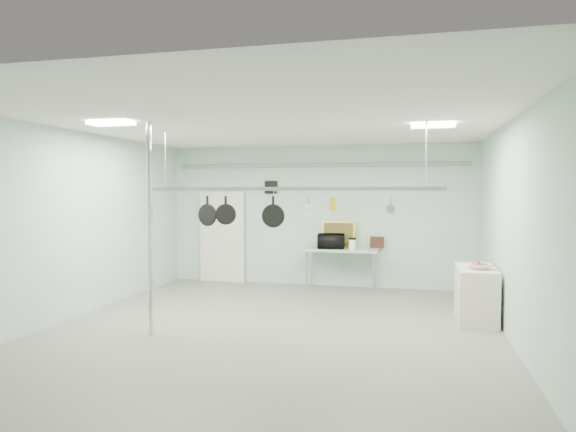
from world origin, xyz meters
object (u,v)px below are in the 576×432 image
(skillet_left, at_px, (207,211))
(coffee_canister, at_px, (352,245))
(prep_table, at_px, (341,252))
(chrome_pole, at_px, (150,229))
(fruit_bowl, at_px, (479,266))
(microwave, at_px, (331,241))
(side_cabinet, at_px, (476,294))
(pot_rack, at_px, (288,187))
(skillet_right, at_px, (273,212))
(skillet_mid, at_px, (226,210))

(skillet_left, bearing_deg, coffee_canister, 71.90)
(prep_table, relative_size, skillet_left, 3.33)
(chrome_pole, xyz_separation_m, coffee_canister, (2.56, 4.03, -0.59))
(fruit_bowl, bearing_deg, microwave, 139.83)
(prep_table, relative_size, side_cabinet, 1.33)
(pot_rack, relative_size, coffee_canister, 21.91)
(pot_rack, bearing_deg, skillet_right, 180.00)
(fruit_bowl, bearing_deg, coffee_canister, 136.21)
(prep_table, bearing_deg, microwave, -172.57)
(skillet_mid, distance_m, skillet_right, 0.80)
(coffee_canister, bearing_deg, skillet_right, -105.99)
(side_cabinet, distance_m, pot_rack, 3.62)
(skillet_left, xyz_separation_m, skillet_right, (1.12, 0.00, -0.01))
(side_cabinet, xyz_separation_m, microwave, (-2.77, 2.17, 0.61))
(pot_rack, distance_m, coffee_canister, 3.42)
(microwave, xyz_separation_m, coffee_canister, (0.48, -0.14, -0.05))
(side_cabinet, bearing_deg, microwave, 141.92)
(side_cabinet, distance_m, skillet_right, 3.64)
(side_cabinet, bearing_deg, coffee_canister, 138.44)
(skillet_right, bearing_deg, coffee_canister, 72.92)
(fruit_bowl, height_order, skillet_right, skillet_right)
(prep_table, height_order, skillet_mid, skillet_mid)
(prep_table, xyz_separation_m, side_cabinet, (2.55, -2.20, -0.38))
(microwave, xyz_separation_m, skillet_mid, (-1.22, -3.27, 0.79))
(coffee_canister, height_order, skillet_right, skillet_right)
(prep_table, bearing_deg, chrome_pole, -118.71)
(chrome_pole, distance_m, fruit_bowl, 5.24)
(pot_rack, relative_size, microwave, 8.33)
(prep_table, xyz_separation_m, coffee_canister, (0.26, -0.17, 0.18))
(fruit_bowl, height_order, skillet_mid, skillet_mid)
(skillet_mid, bearing_deg, fruit_bowl, 3.58)
(chrome_pole, distance_m, skillet_mid, 1.27)
(coffee_canister, bearing_deg, fruit_bowl, -43.79)
(coffee_canister, distance_m, skillet_right, 3.36)
(chrome_pole, xyz_separation_m, fruit_bowl, (4.87, 1.81, -0.65))
(side_cabinet, xyz_separation_m, pot_rack, (-2.95, -1.10, 1.78))
(side_cabinet, xyz_separation_m, skillet_right, (-3.19, -1.10, 1.38))
(chrome_pole, bearing_deg, skillet_mid, 46.19)
(skillet_right, bearing_deg, chrome_pole, -152.67)
(coffee_canister, bearing_deg, chrome_pole, -122.42)
(microwave, distance_m, skillet_mid, 3.58)
(fruit_bowl, height_order, skillet_left, skillet_left)
(skillet_left, relative_size, skillet_right, 0.96)
(fruit_bowl, bearing_deg, skillet_left, -168.10)
(fruit_bowl, bearing_deg, skillet_mid, -167.18)
(chrome_pole, height_order, pot_rack, chrome_pole)
(prep_table, distance_m, side_cabinet, 3.39)
(pot_rack, height_order, coffee_canister, pot_rack)
(side_cabinet, relative_size, fruit_bowl, 3.13)
(chrome_pole, distance_m, microwave, 4.69)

